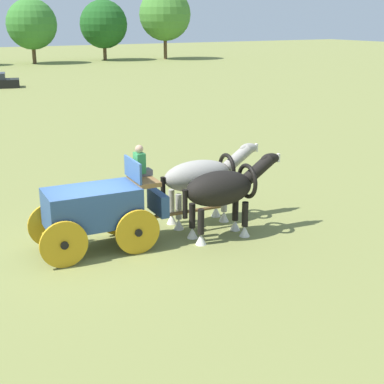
% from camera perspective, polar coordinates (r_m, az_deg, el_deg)
% --- Properties ---
extents(ground_plane, '(220.00, 220.00, 0.00)m').
position_cam_1_polar(ground_plane, '(15.24, -9.87, -5.77)').
color(ground_plane, olive).
extents(show_wagon, '(5.40, 1.83, 2.65)m').
position_cam_1_polar(show_wagon, '(14.87, -9.54, -1.61)').
color(show_wagon, '#2D4C7A').
rests_on(show_wagon, ground).
extents(draft_horse_near, '(3.20, 1.07, 2.27)m').
position_cam_1_polar(draft_horse_near, '(16.56, 1.06, 1.52)').
color(draft_horse_near, '#9E998E').
rests_on(draft_horse_near, ground).
extents(draft_horse_off, '(3.04, 1.11, 2.25)m').
position_cam_1_polar(draft_horse_off, '(15.46, 3.21, 0.24)').
color(draft_horse_off, black).
rests_on(draft_horse_off, ground).
extents(tree_f, '(6.54, 6.54, 8.32)m').
position_cam_1_polar(tree_f, '(79.36, -15.98, 16.08)').
color(tree_f, brown).
rests_on(tree_f, ground).
extents(tree_g, '(6.69, 6.69, 8.32)m').
position_cam_1_polar(tree_g, '(83.50, -8.97, 16.49)').
color(tree_g, brown).
rests_on(tree_g, ground).
extents(tree_h, '(7.46, 7.46, 10.03)m').
position_cam_1_polar(tree_h, '(85.04, -2.77, 17.57)').
color(tree_h, brown).
rests_on(tree_h, ground).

